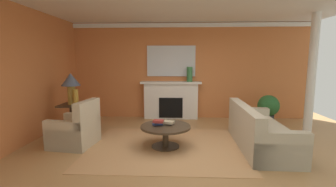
{
  "coord_description": "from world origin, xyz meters",
  "views": [
    {
      "loc": [
        -0.21,
        -4.27,
        1.74
      ],
      "look_at": [
        -0.45,
        0.99,
        1.0
      ],
      "focal_mm": 25.04,
      "sensor_mm": 36.0,
      "label": 1
    }
  ],
  "objects_px": {
    "sofa": "(259,133)",
    "potted_plant": "(268,108)",
    "fireplace": "(171,101)",
    "mantel_mirror": "(171,61)",
    "armchair_near_window": "(76,131)",
    "coffee_table": "(166,131)",
    "table_lamp": "(71,83)",
    "side_table": "(73,116)",
    "vase_mantel_right": "(190,74)",
    "vase_on_side_table": "(76,97)"
  },
  "relations": [
    {
      "from": "coffee_table",
      "to": "table_lamp",
      "type": "distance_m",
      "value": 2.63
    },
    {
      "from": "mantel_mirror",
      "to": "coffee_table",
      "type": "relative_size",
      "value": 1.45
    },
    {
      "from": "potted_plant",
      "to": "vase_on_side_table",
      "type": "bearing_deg",
      "value": -168.97
    },
    {
      "from": "coffee_table",
      "to": "table_lamp",
      "type": "relative_size",
      "value": 1.33
    },
    {
      "from": "fireplace",
      "to": "table_lamp",
      "type": "xyz_separation_m",
      "value": [
        -2.34,
        -1.52,
        0.69
      ]
    },
    {
      "from": "armchair_near_window",
      "to": "potted_plant",
      "type": "xyz_separation_m",
      "value": [
        4.51,
        1.7,
        0.19
      ]
    },
    {
      "from": "potted_plant",
      "to": "mantel_mirror",
      "type": "bearing_deg",
      "value": 162.72
    },
    {
      "from": "side_table",
      "to": "vase_on_side_table",
      "type": "xyz_separation_m",
      "value": [
        0.15,
        -0.12,
        0.49
      ]
    },
    {
      "from": "coffee_table",
      "to": "vase_on_side_table",
      "type": "distance_m",
      "value": 2.36
    },
    {
      "from": "sofa",
      "to": "potted_plant",
      "type": "relative_size",
      "value": 2.55
    },
    {
      "from": "fireplace",
      "to": "armchair_near_window",
      "type": "relative_size",
      "value": 1.89
    },
    {
      "from": "mantel_mirror",
      "to": "side_table",
      "type": "xyz_separation_m",
      "value": [
        -2.34,
        -1.64,
        -1.33
      ]
    },
    {
      "from": "sofa",
      "to": "vase_mantel_right",
      "type": "bearing_deg",
      "value": 119.69
    },
    {
      "from": "side_table",
      "to": "table_lamp",
      "type": "height_order",
      "value": "table_lamp"
    },
    {
      "from": "fireplace",
      "to": "coffee_table",
      "type": "distance_m",
      "value": 2.42
    },
    {
      "from": "fireplace",
      "to": "armchair_near_window",
      "type": "height_order",
      "value": "fireplace"
    },
    {
      "from": "coffee_table",
      "to": "side_table",
      "type": "bearing_deg",
      "value": 158.76
    },
    {
      "from": "fireplace",
      "to": "mantel_mirror",
      "type": "distance_m",
      "value": 1.2
    },
    {
      "from": "vase_mantel_right",
      "to": "potted_plant",
      "type": "height_order",
      "value": "vase_mantel_right"
    },
    {
      "from": "vase_on_side_table",
      "to": "potted_plant",
      "type": "height_order",
      "value": "vase_on_side_table"
    },
    {
      "from": "coffee_table",
      "to": "mantel_mirror",
      "type": "bearing_deg",
      "value": 89.4
    },
    {
      "from": "side_table",
      "to": "vase_mantel_right",
      "type": "xyz_separation_m",
      "value": [
        2.89,
        1.47,
        0.94
      ]
    },
    {
      "from": "fireplace",
      "to": "vase_on_side_table",
      "type": "bearing_deg",
      "value": -143.19
    },
    {
      "from": "coffee_table",
      "to": "side_table",
      "type": "distance_m",
      "value": 2.48
    },
    {
      "from": "sofa",
      "to": "table_lamp",
      "type": "xyz_separation_m",
      "value": [
        -4.19,
        0.81,
        0.93
      ]
    },
    {
      "from": "coffee_table",
      "to": "table_lamp",
      "type": "height_order",
      "value": "table_lamp"
    },
    {
      "from": "mantel_mirror",
      "to": "armchair_near_window",
      "type": "distance_m",
      "value": 3.45
    },
    {
      "from": "armchair_near_window",
      "to": "vase_on_side_table",
      "type": "distance_m",
      "value": 1.0
    },
    {
      "from": "armchair_near_window",
      "to": "vase_mantel_right",
      "type": "height_order",
      "value": "vase_mantel_right"
    },
    {
      "from": "mantel_mirror",
      "to": "vase_on_side_table",
      "type": "bearing_deg",
      "value": -141.22
    },
    {
      "from": "table_lamp",
      "to": "vase_mantel_right",
      "type": "relative_size",
      "value": 1.73
    },
    {
      "from": "fireplace",
      "to": "side_table",
      "type": "relative_size",
      "value": 2.57
    },
    {
      "from": "sofa",
      "to": "potted_plant",
      "type": "bearing_deg",
      "value": 64.36
    },
    {
      "from": "coffee_table",
      "to": "side_table",
      "type": "height_order",
      "value": "side_table"
    },
    {
      "from": "coffee_table",
      "to": "vase_on_side_table",
      "type": "relative_size",
      "value": 2.65
    },
    {
      "from": "coffee_table",
      "to": "vase_mantel_right",
      "type": "relative_size",
      "value": 2.3
    },
    {
      "from": "fireplace",
      "to": "vase_on_side_table",
      "type": "relative_size",
      "value": 4.77
    },
    {
      "from": "sofa",
      "to": "armchair_near_window",
      "type": "relative_size",
      "value": 2.23
    },
    {
      "from": "fireplace",
      "to": "coffee_table",
      "type": "height_order",
      "value": "fireplace"
    },
    {
      "from": "armchair_near_window",
      "to": "coffee_table",
      "type": "bearing_deg",
      "value": -0.59
    },
    {
      "from": "sofa",
      "to": "coffee_table",
      "type": "height_order",
      "value": "sofa"
    },
    {
      "from": "sofa",
      "to": "coffee_table",
      "type": "bearing_deg",
      "value": -177.33
    },
    {
      "from": "side_table",
      "to": "potted_plant",
      "type": "relative_size",
      "value": 0.84
    },
    {
      "from": "sofa",
      "to": "vase_on_side_table",
      "type": "height_order",
      "value": "vase_on_side_table"
    },
    {
      "from": "vase_mantel_right",
      "to": "vase_on_side_table",
      "type": "bearing_deg",
      "value": -149.89
    },
    {
      "from": "armchair_near_window",
      "to": "vase_on_side_table",
      "type": "height_order",
      "value": "vase_on_side_table"
    },
    {
      "from": "armchair_near_window",
      "to": "table_lamp",
      "type": "relative_size",
      "value": 1.27
    },
    {
      "from": "side_table",
      "to": "coffee_table",
      "type": "bearing_deg",
      "value": -21.24
    },
    {
      "from": "vase_on_side_table",
      "to": "potted_plant",
      "type": "relative_size",
      "value": 0.45
    },
    {
      "from": "sofa",
      "to": "armchair_near_window",
      "type": "xyz_separation_m",
      "value": [
        -3.73,
        -0.07,
        0.01
      ]
    }
  ]
}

